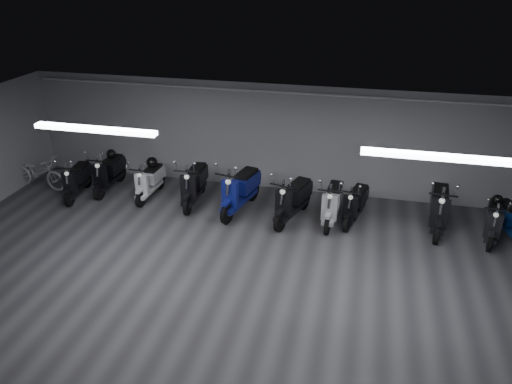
% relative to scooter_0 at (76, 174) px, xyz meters
% --- Properties ---
extents(floor, '(14.00, 10.00, 0.01)m').
position_rel_scooter_0_xyz_m(floor, '(5.20, -3.34, -0.62)').
color(floor, '#3E3E41').
rests_on(floor, ground).
extents(ceiling, '(14.00, 10.00, 0.01)m').
position_rel_scooter_0_xyz_m(ceiling, '(5.20, -3.34, 2.19)').
color(ceiling, gray).
rests_on(ceiling, ground).
extents(back_wall, '(14.00, 0.01, 2.80)m').
position_rel_scooter_0_xyz_m(back_wall, '(5.20, 1.66, 0.79)').
color(back_wall, '#98989B').
rests_on(back_wall, ground).
extents(fluor_strip_left, '(2.40, 0.18, 0.08)m').
position_rel_scooter_0_xyz_m(fluor_strip_left, '(2.20, -2.34, 2.13)').
color(fluor_strip_left, white).
rests_on(fluor_strip_left, ceiling).
extents(fluor_strip_right, '(2.40, 0.18, 0.08)m').
position_rel_scooter_0_xyz_m(fluor_strip_right, '(8.20, -2.34, 2.13)').
color(fluor_strip_right, white).
rests_on(fluor_strip_right, ceiling).
extents(conduit, '(13.60, 0.05, 0.05)m').
position_rel_scooter_0_xyz_m(conduit, '(5.20, 1.58, 2.01)').
color(conduit, white).
rests_on(conduit, back_wall).
extents(scooter_0, '(0.79, 1.71, 1.23)m').
position_rel_scooter_0_xyz_m(scooter_0, '(0.00, 0.00, 0.00)').
color(scooter_0, black).
rests_on(scooter_0, floor).
extents(scooter_1, '(0.62, 1.77, 1.31)m').
position_rel_scooter_0_xyz_m(scooter_1, '(0.61, 0.53, 0.04)').
color(scooter_1, black).
rests_on(scooter_1, floor).
extents(scooter_2, '(0.60, 1.63, 1.20)m').
position_rel_scooter_0_xyz_m(scooter_2, '(1.83, 0.36, -0.01)').
color(scooter_2, white).
rests_on(scooter_2, floor).
extents(scooter_3, '(0.72, 1.89, 1.39)m').
position_rel_scooter_0_xyz_m(scooter_3, '(3.05, 0.32, 0.08)').
color(scooter_3, black).
rests_on(scooter_3, floor).
extents(scooter_4, '(1.09, 2.08, 1.48)m').
position_rel_scooter_0_xyz_m(scooter_4, '(4.27, 0.16, 0.12)').
color(scooter_4, navy).
rests_on(scooter_4, floor).
extents(scooter_5, '(1.14, 1.96, 1.38)m').
position_rel_scooter_0_xyz_m(scooter_5, '(5.57, 0.01, 0.08)').
color(scooter_5, black).
rests_on(scooter_5, floor).
extents(scooter_6, '(0.72, 1.80, 1.31)m').
position_rel_scooter_0_xyz_m(scooter_6, '(6.48, 0.12, 0.04)').
color(scooter_6, silver).
rests_on(scooter_6, floor).
extents(scooter_7, '(0.91, 1.70, 1.20)m').
position_rel_scooter_0_xyz_m(scooter_7, '(6.99, 0.27, -0.01)').
color(scooter_7, black).
rests_on(scooter_7, floor).
extents(scooter_8, '(0.83, 1.97, 1.43)m').
position_rel_scooter_0_xyz_m(scooter_8, '(8.82, 0.32, 0.10)').
color(scooter_8, black).
rests_on(scooter_8, floor).
extents(scooter_9, '(0.88, 1.69, 1.20)m').
position_rel_scooter_0_xyz_m(scooter_9, '(9.93, 0.13, -0.01)').
color(scooter_9, black).
rests_on(scooter_9, floor).
extents(bicycle, '(1.72, 0.78, 1.07)m').
position_rel_scooter_0_xyz_m(bicycle, '(-1.30, 0.23, -0.08)').
color(bicycle, white).
rests_on(bicycle, floor).
extents(helmet_0, '(0.25, 0.25, 0.25)m').
position_rel_scooter_0_xyz_m(helmet_0, '(0.61, 0.78, 0.32)').
color(helmet_0, black).
rests_on(helmet_0, scooter_1).
extents(helmet_1, '(0.23, 0.23, 0.23)m').
position_rel_scooter_0_xyz_m(helmet_1, '(9.98, 0.35, 0.25)').
color(helmet_1, black).
rests_on(helmet_1, scooter_9).
extents(helmet_2, '(0.28, 0.28, 0.28)m').
position_rel_scooter_0_xyz_m(helmet_2, '(1.84, 0.58, 0.27)').
color(helmet_2, black).
rests_on(helmet_2, scooter_2).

